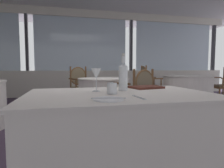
% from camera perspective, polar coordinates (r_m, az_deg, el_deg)
% --- Properties ---
extents(ground_plane, '(14.31, 14.31, 0.00)m').
position_cam_1_polar(ground_plane, '(3.03, -2.58, -13.09)').
color(ground_plane, '#47384C').
extents(window_wall_far, '(11.01, 0.14, 2.87)m').
position_cam_1_polar(window_wall_far, '(6.61, -8.83, 6.51)').
color(window_wall_far, silver).
rests_on(window_wall_far, ground_plane).
extents(foreground_table, '(1.40, 0.95, 0.73)m').
position_cam_1_polar(foreground_table, '(1.56, 2.39, -16.15)').
color(foreground_table, white).
rests_on(foreground_table, ground_plane).
extents(side_plate, '(0.18, 0.18, 0.01)m').
position_cam_1_polar(side_plate, '(1.14, -1.06, -4.55)').
color(side_plate, white).
rests_on(side_plate, foreground_table).
extents(butter_knife, '(0.21, 0.06, 0.00)m').
position_cam_1_polar(butter_knife, '(1.14, -1.06, -4.29)').
color(butter_knife, silver).
rests_on(butter_knife, foreground_table).
extents(dinner_fork, '(0.03, 0.20, 0.00)m').
position_cam_1_polar(dinner_fork, '(1.24, 8.00, -3.95)').
color(dinner_fork, silver).
rests_on(dinner_fork, foreground_table).
extents(water_bottle, '(0.08, 0.08, 0.32)m').
position_cam_1_polar(water_bottle, '(1.64, 3.35, 2.49)').
color(water_bottle, white).
rests_on(water_bottle, foreground_table).
extents(wine_glass, '(0.08, 0.08, 0.19)m').
position_cam_1_polar(wine_glass, '(1.57, -4.75, 2.86)').
color(wine_glass, white).
rests_on(wine_glass, foreground_table).
extents(water_tumbler, '(0.07, 0.07, 0.08)m').
position_cam_1_polar(water_tumbler, '(1.41, 0.00, -1.30)').
color(water_tumbler, white).
rests_on(water_tumbler, foreground_table).
extents(menu_book, '(0.32, 0.26, 0.02)m').
position_cam_1_polar(menu_book, '(1.84, 10.09, -0.94)').
color(menu_book, '#512319').
rests_on(menu_book, foreground_table).
extents(background_table_1, '(1.26, 1.26, 0.73)m').
position_cam_1_polar(background_table_1, '(5.36, 21.47, -1.62)').
color(background_table_1, white).
rests_on(background_table_1, ground_plane).
extents(dining_chair_1_0, '(0.51, 0.57, 1.00)m').
position_cam_1_polar(dining_chair_1_0, '(4.92, 10.58, 0.52)').
color(dining_chair_1_0, brown).
rests_on(dining_chair_1_0, ground_plane).
extents(background_table_2, '(1.00, 1.00, 0.73)m').
position_cam_1_polar(background_table_2, '(3.76, -2.44, -3.84)').
color(background_table_2, white).
rests_on(background_table_2, ground_plane).
extents(dining_chair_2_0, '(0.64, 0.61, 0.92)m').
position_cam_1_polar(dining_chair_2_0, '(3.03, 7.67, -2.49)').
color(dining_chair_2_0, brown).
rests_on(dining_chair_2_0, ground_plane).
extents(dining_chair_2_1, '(0.64, 0.61, 0.97)m').
position_cam_1_polar(dining_chair_2_1, '(4.52, -9.28, 0.10)').
color(dining_chair_2_1, brown).
rests_on(dining_chair_2_1, ground_plane).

